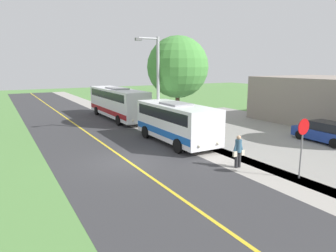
# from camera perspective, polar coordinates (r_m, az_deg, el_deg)

# --- Properties ---
(ground_plane) EXTENTS (120.00, 120.00, 0.00)m
(ground_plane) POSITION_cam_1_polar(r_m,az_deg,el_deg) (17.24, -7.43, -6.63)
(ground_plane) COLOR #548442
(road_surface) EXTENTS (8.00, 100.00, 0.01)m
(road_surface) POSITION_cam_1_polar(r_m,az_deg,el_deg) (17.24, -7.43, -6.62)
(road_surface) COLOR #333335
(road_surface) RESTS_ON ground
(sidewalk) EXTENTS (2.40, 100.00, 0.01)m
(sidewalk) POSITION_cam_1_polar(r_m,az_deg,el_deg) (19.70, 6.73, -4.33)
(sidewalk) COLOR #9E9991
(sidewalk) RESTS_ON ground
(parking_lot_surface) EXTENTS (14.00, 36.00, 0.01)m
(parking_lot_surface) POSITION_cam_1_polar(r_m,az_deg,el_deg) (22.82, 26.15, -3.27)
(parking_lot_surface) COLOR gray
(parking_lot_surface) RESTS_ON ground
(road_centre_line) EXTENTS (0.16, 100.00, 0.00)m
(road_centre_line) POSITION_cam_1_polar(r_m,az_deg,el_deg) (17.24, -7.43, -6.60)
(road_centre_line) COLOR gold
(road_centre_line) RESTS_ON ground
(shuttle_bus_front) EXTENTS (2.72, 7.51, 2.79)m
(shuttle_bus_front) POSITION_cam_1_polar(r_m,az_deg,el_deg) (20.91, 1.52, 0.97)
(shuttle_bus_front) COLOR white
(shuttle_bus_front) RESTS_ON ground
(transit_bus_rear) EXTENTS (2.62, 10.83, 3.13)m
(transit_bus_rear) POSITION_cam_1_polar(r_m,az_deg,el_deg) (30.96, -9.46, 4.50)
(transit_bus_rear) COLOR white
(transit_bus_rear) RESTS_ON ground
(pedestrian_with_bags) EXTENTS (0.72, 0.34, 1.73)m
(pedestrian_with_bags) POSITION_cam_1_polar(r_m,az_deg,el_deg) (16.30, 13.03, -4.47)
(pedestrian_with_bags) COLOR #262628
(pedestrian_with_bags) RESTS_ON ground
(stop_sign) EXTENTS (0.76, 0.07, 2.88)m
(stop_sign) POSITION_cam_1_polar(r_m,az_deg,el_deg) (15.45, 23.91, -2.08)
(stop_sign) COLOR slate
(stop_sign) RESTS_ON ground
(street_light_pole) EXTENTS (1.97, 0.24, 7.42)m
(street_light_pole) POSITION_cam_1_polar(r_m,az_deg,el_deg) (23.81, -2.15, 8.45)
(street_light_pole) COLOR #9E9EA3
(street_light_pole) RESTS_ON ground
(parked_car_near) EXTENTS (2.23, 4.51, 1.45)m
(parked_car_near) POSITION_cam_1_polar(r_m,az_deg,el_deg) (23.88, 27.51, -1.10)
(parked_car_near) COLOR navy
(parked_car_near) RESTS_ON ground
(tree_curbside) EXTENTS (5.15, 5.15, 7.73)m
(tree_curbside) POSITION_cam_1_polar(r_m,az_deg,el_deg) (25.91, 1.84, 10.96)
(tree_curbside) COLOR brown
(tree_curbside) RESTS_ON ground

